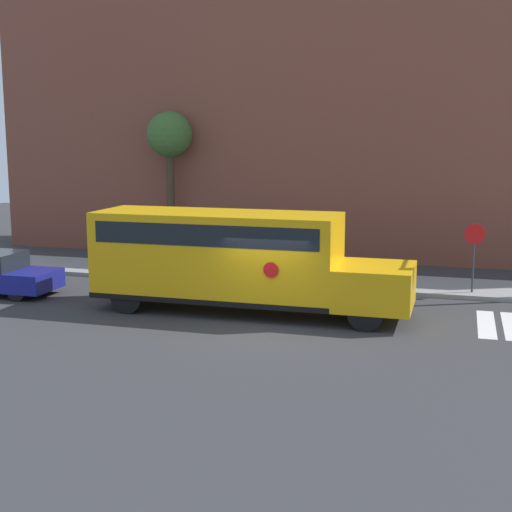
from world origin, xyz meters
name	(u,v)px	position (x,y,z in m)	size (l,w,h in m)	color
ground_plane	(265,326)	(0.00, 0.00, 0.00)	(60.00, 60.00, 0.00)	#333335
sidewalk_strip	(311,280)	(0.00, 6.50, 0.07)	(44.00, 3.00, 0.15)	gray
building_backdrop	(343,119)	(0.00, 13.00, 6.08)	(32.00, 4.00, 12.15)	brown
school_bus	(232,256)	(-1.43, 1.39, 1.74)	(9.71, 2.57, 3.07)	#EAA80F
stop_sign	(474,249)	(5.73, 5.58, 1.64)	(0.68, 0.10, 2.49)	#38383A
tree_near_sidewalk	(170,139)	(-7.19, 10.30, 5.19)	(1.99, 1.99, 6.41)	#423323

